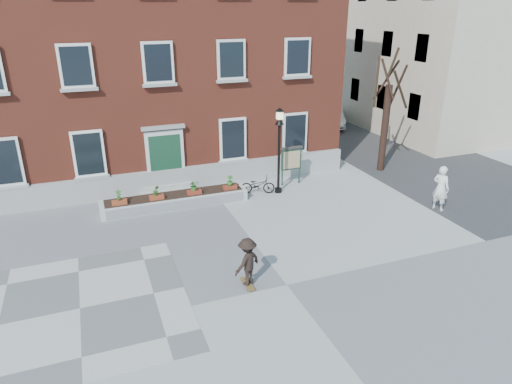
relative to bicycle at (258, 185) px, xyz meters
name	(u,v)px	position (x,y,z in m)	size (l,w,h in m)	color
ground	(287,285)	(-1.82, -7.27, -0.41)	(100.00, 100.00, 0.00)	#99999C
checker_patch	(80,309)	(-7.82, -6.27, -0.40)	(6.00, 6.00, 0.01)	#5E5E61
bicycle	(258,185)	(0.00, 0.00, 0.00)	(0.54, 1.55, 0.82)	black
parked_car	(332,116)	(9.49, 10.03, 0.28)	(1.46, 4.19, 1.38)	silver
bystander	(441,188)	(6.47, -4.38, 0.56)	(0.71, 0.46, 1.94)	white
brick_building	(140,42)	(-3.82, 6.71, 5.89)	(18.40, 10.85, 12.60)	brown
planter_assembly	(175,199)	(-3.81, -0.09, -0.10)	(6.20, 1.12, 1.15)	silver
bare_tree	(386,117)	(7.19, 0.74, 2.38)	(1.83, 1.83, 6.16)	black
side_street	(398,20)	(16.17, 12.52, 6.61)	(15.20, 36.00, 14.50)	#39393C
lamp_post	(279,139)	(0.93, -0.22, 2.13)	(0.40, 0.40, 3.93)	black
notice_board	(291,159)	(1.90, 0.52, 0.86)	(1.10, 0.16, 1.87)	#1A3524
skateboarder	(247,262)	(-2.96, -6.86, 0.43)	(1.14, 0.98, 1.61)	brown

